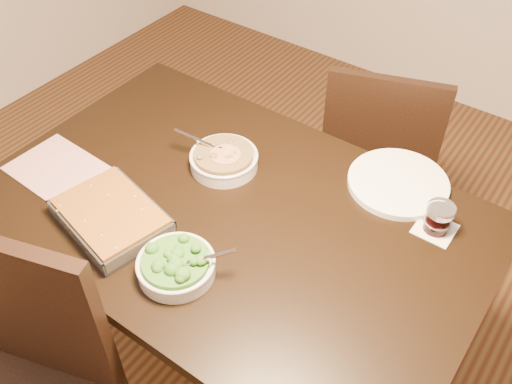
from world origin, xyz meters
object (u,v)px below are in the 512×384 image
Objects in this scene: chair_far at (379,150)px; dinner_plate at (398,183)px; table at (233,232)px; baking_dish at (111,217)px; stew_bowl at (224,159)px; broccoli_bowl at (176,265)px; wine_tumbler at (439,217)px.

dinner_plate is at bearing 99.86° from chair_far.
chair_far is at bearing 82.21° from table.
stew_bowl is at bearing 87.22° from baking_dish.
stew_bowl is 0.42m from broccoli_bowl.
baking_dish is at bearing -134.62° from table.
chair_far is at bearing 85.44° from broccoli_bowl.
stew_bowl reaches higher than dinner_plate.
broccoli_bowl reaches higher than baking_dish.
wine_tumbler is at bearing 11.82° from stew_bowl.
chair_far is at bearing 118.80° from dinner_plate.
stew_bowl is at bearing -168.18° from wine_tumbler.
wine_tumbler is 0.29× the size of dinner_plate.
broccoli_bowl is at bearing 7.58° from baking_dish.
baking_dish is at bearing -145.69° from wine_tumbler.
chair_far reaches higher than dinner_plate.
dinner_plate is at bearing 147.89° from wine_tumbler.
table is 1.59× the size of chair_far.
broccoli_bowl is (0.15, -0.39, -0.00)m from stew_bowl.
stew_bowl is 0.75m from chair_far.
baking_dish is (-0.26, 0.02, -0.00)m from broccoli_bowl.
table is 0.58m from wine_tumbler.
broccoli_bowl is 0.69m from dinner_plate.
wine_tumbler is (0.49, 0.26, 0.14)m from table.
table is 6.21× the size of stew_bowl.
stew_bowl is 0.77× the size of dinner_plate.
chair_far is (-0.39, 0.52, -0.30)m from wine_tumbler.
chair_far is (0.24, 0.65, -0.29)m from stew_bowl.
wine_tumbler is at bearing 107.96° from chair_far.
baking_dish is at bearing 174.67° from broccoli_bowl.
table is 0.35m from baking_dish.
dinner_plate is (0.34, 0.36, 0.11)m from table.
baking_dish reaches higher than dinner_plate.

